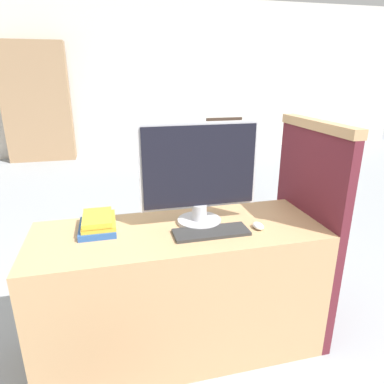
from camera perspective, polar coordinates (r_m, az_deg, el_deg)
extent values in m
plane|color=#93999E|center=(1.99, 0.00, -29.22)|extent=(20.00, 20.00, 0.00)
cube|color=beige|center=(6.81, -11.77, 18.05)|extent=(12.00, 0.06, 2.80)
cube|color=tan|center=(1.95, -2.03, -16.03)|extent=(1.49, 0.55, 0.73)
cube|color=#5B1E28|center=(2.13, 18.38, -6.40)|extent=(0.05, 0.65, 1.20)
cube|color=tan|center=(1.96, 20.31, 10.41)|extent=(0.07, 0.65, 0.05)
cylinder|color=#B7B7BC|center=(1.83, 1.22, -4.84)|extent=(0.23, 0.23, 0.02)
cylinder|color=#B7B7BC|center=(1.81, 1.24, -3.35)|extent=(0.08, 0.08, 0.08)
cube|color=#B7B7BC|center=(1.74, 1.25, 4.33)|extent=(0.61, 0.01, 0.44)
cube|color=black|center=(1.73, 1.29, 4.29)|extent=(0.58, 0.02, 0.42)
cube|color=#2D2D2D|center=(1.72, 3.21, -6.69)|extent=(0.38, 0.14, 0.02)
ellipsoid|color=white|center=(1.80, 10.98, -5.56)|extent=(0.05, 0.08, 0.03)
cube|color=#285199|center=(1.81, -15.44, -5.71)|extent=(0.18, 0.24, 0.03)
cube|color=gold|center=(1.80, -15.26, -4.78)|extent=(0.16, 0.23, 0.03)
cube|color=gold|center=(1.78, -15.50, -4.16)|extent=(0.14, 0.22, 0.03)
cylinder|color=#38281E|center=(3.95, 4.28, 0.11)|extent=(0.04, 0.04, 0.40)
cylinder|color=#38281E|center=(4.07, 9.38, 0.53)|extent=(0.04, 0.04, 0.40)
cylinder|color=#38281E|center=(4.29, 2.72, 1.72)|extent=(0.04, 0.04, 0.40)
cylinder|color=#38281E|center=(4.41, 7.47, 2.06)|extent=(0.04, 0.04, 0.40)
cube|color=#38281E|center=(4.11, 6.07, 4.16)|extent=(0.44, 0.44, 0.05)
cube|color=#38281E|center=(4.23, 5.29, 8.65)|extent=(0.44, 0.04, 0.53)
cube|color=#9E7A56|center=(6.68, -24.45, 13.36)|extent=(1.10, 0.32, 2.01)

